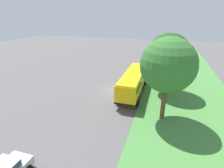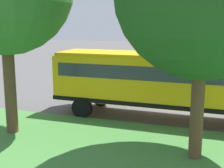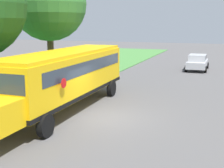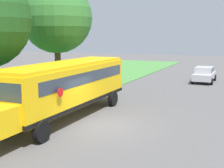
{
  "view_description": "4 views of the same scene",
  "coord_description": "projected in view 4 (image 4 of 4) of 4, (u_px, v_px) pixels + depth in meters",
  "views": [
    {
      "loc": [
        -6.52,
        23.52,
        10.54
      ],
      "look_at": [
        0.0,
        2.48,
        1.79
      ],
      "focal_mm": 28.0,
      "sensor_mm": 36.0,
      "label": 1
    },
    {
      "loc": [
        -17.25,
        -1.76,
        4.58
      ],
      "look_at": [
        -2.15,
        3.58,
        1.44
      ],
      "focal_mm": 50.0,
      "sensor_mm": 36.0,
      "label": 2
    },
    {
      "loc": [
        5.36,
        -13.87,
        4.65
      ],
      "look_at": [
        -0.82,
        3.08,
        1.09
      ],
      "focal_mm": 50.0,
      "sensor_mm": 36.0,
      "label": 3
    },
    {
      "loc": [
        6.77,
        -14.21,
        4.71
      ],
      "look_at": [
        -0.21,
        1.71,
        1.97
      ],
      "focal_mm": 50.0,
      "sensor_mm": 36.0,
      "label": 4
    }
  ],
  "objects": [
    {
      "name": "ground_plane",
      "position": [
        103.0,
        126.0,
        16.27
      ],
      "size": [
        120.0,
        120.0,
        0.0
      ],
      "primitive_type": "plane",
      "color": "#565454"
    },
    {
      "name": "oak_tree_roadside_mid",
      "position": [
        55.0,
        16.0,
        23.89
      ],
      "size": [
        5.46,
        5.46,
        8.76
      ],
      "color": "brown",
      "rests_on": "ground"
    },
    {
      "name": "car_silver_nearest",
      "position": [
        204.0,
        74.0,
        31.2
      ],
      "size": [
        2.02,
        4.4,
        1.56
      ],
      "color": "#B7B7BC",
      "rests_on": "ground"
    },
    {
      "name": "school_bus",
      "position": [
        64.0,
        85.0,
        17.52
      ],
      "size": [
        2.84,
        12.42,
        3.16
      ],
      "color": "yellow",
      "rests_on": "ground"
    }
  ]
}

